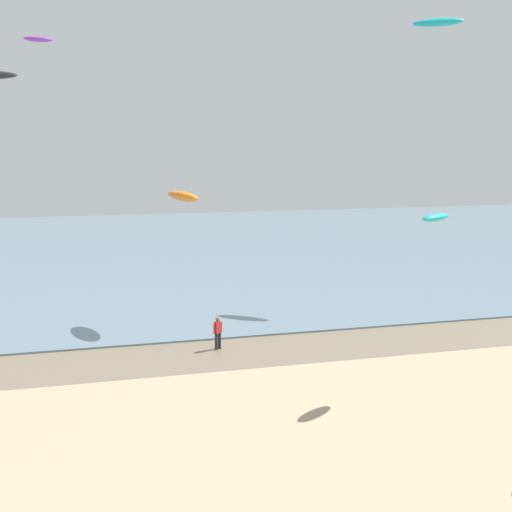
{
  "coord_description": "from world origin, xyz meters",
  "views": [
    {
      "loc": [
        -7.4,
        -10.96,
        10.54
      ],
      "look_at": [
        -1.27,
        11.19,
        6.84
      ],
      "focal_mm": 48.45,
      "sensor_mm": 36.0,
      "label": 1
    }
  ],
  "objects_px": {
    "person_mid_beach": "(218,332)",
    "kite_aloft_3": "(183,196)",
    "kite_aloft_1": "(38,39)",
    "kite_aloft_5": "(438,22)",
    "kite_aloft_0": "(436,217)"
  },
  "relations": [
    {
      "from": "person_mid_beach",
      "to": "kite_aloft_1",
      "type": "xyz_separation_m",
      "value": [
        -8.88,
        23.59,
        17.7
      ]
    },
    {
      "from": "kite_aloft_1",
      "to": "kite_aloft_0",
      "type": "bearing_deg",
      "value": 102.73
    },
    {
      "from": "kite_aloft_1",
      "to": "kite_aloft_3",
      "type": "distance_m",
      "value": 22.28
    },
    {
      "from": "kite_aloft_5",
      "to": "kite_aloft_3",
      "type": "bearing_deg",
      "value": -131.94
    },
    {
      "from": "kite_aloft_3",
      "to": "kite_aloft_0",
      "type": "bearing_deg",
      "value": -163.8
    },
    {
      "from": "person_mid_beach",
      "to": "kite_aloft_0",
      "type": "distance_m",
      "value": 13.0
    },
    {
      "from": "person_mid_beach",
      "to": "kite_aloft_3",
      "type": "distance_m",
      "value": 9.02
    },
    {
      "from": "kite_aloft_1",
      "to": "person_mid_beach",
      "type": "bearing_deg",
      "value": 95.75
    },
    {
      "from": "kite_aloft_3",
      "to": "person_mid_beach",
      "type": "bearing_deg",
      "value": 172.28
    },
    {
      "from": "person_mid_beach",
      "to": "kite_aloft_5",
      "type": "bearing_deg",
      "value": 28.33
    },
    {
      "from": "person_mid_beach",
      "to": "kite_aloft_1",
      "type": "distance_m",
      "value": 30.8
    },
    {
      "from": "person_mid_beach",
      "to": "kite_aloft_3",
      "type": "xyz_separation_m",
      "value": [
        -0.73,
        6.04,
        6.66
      ]
    },
    {
      "from": "kite_aloft_0",
      "to": "kite_aloft_5",
      "type": "height_order",
      "value": "kite_aloft_5"
    },
    {
      "from": "person_mid_beach",
      "to": "kite_aloft_1",
      "type": "relative_size",
      "value": 0.77
    },
    {
      "from": "kite_aloft_3",
      "to": "kite_aloft_5",
      "type": "relative_size",
      "value": 1.04
    }
  ]
}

